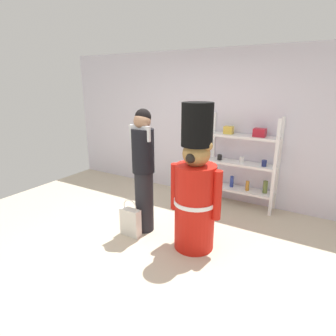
% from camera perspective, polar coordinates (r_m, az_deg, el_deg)
% --- Properties ---
extents(ground_plane, '(6.40, 6.40, 0.00)m').
position_cam_1_polar(ground_plane, '(3.75, -4.83, -16.17)').
color(ground_plane, beige).
extents(back_wall, '(6.40, 0.12, 2.60)m').
position_cam_1_polar(back_wall, '(5.14, 9.42, 8.39)').
color(back_wall, silver).
rests_on(back_wall, ground_plane).
extents(merchandise_shelf, '(1.18, 0.35, 1.55)m').
position_cam_1_polar(merchandise_shelf, '(4.85, 14.76, 1.29)').
color(merchandise_shelf, white).
rests_on(merchandise_shelf, ground_plane).
extents(teddy_bear_guard, '(0.68, 0.52, 1.84)m').
position_cam_1_polar(teddy_bear_guard, '(3.46, 5.56, -4.23)').
color(teddy_bear_guard, red).
rests_on(teddy_bear_guard, ground_plane).
extents(person_shopper, '(0.32, 0.30, 1.73)m').
position_cam_1_polar(person_shopper, '(3.83, -5.01, -0.05)').
color(person_shopper, black).
rests_on(person_shopper, ground_plane).
extents(shopping_bag, '(0.29, 0.12, 0.53)m').
position_cam_1_polar(shopping_bag, '(3.99, -7.62, -10.74)').
color(shopping_bag, silver).
rests_on(shopping_bag, ground_plane).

